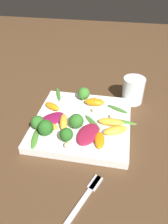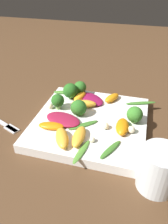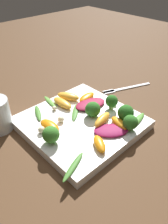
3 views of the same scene
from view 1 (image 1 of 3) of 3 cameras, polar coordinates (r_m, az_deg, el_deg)
ground_plane at (r=0.68m, az=-0.46°, el=-3.66°), size 2.40×2.40×0.00m
plate at (r=0.67m, az=-0.47°, el=-2.86°), size 0.29×0.29×0.02m
drinking_glass at (r=0.78m, az=12.70°, el=5.60°), size 0.07×0.07×0.09m
fork at (r=0.51m, az=-0.18°, el=-21.86°), size 0.09×0.18×0.01m
radicchio_leaf_0 at (r=0.61m, az=1.07°, el=-5.75°), size 0.08×0.10×0.01m
radicchio_leaf_1 at (r=0.66m, az=-8.52°, el=-1.87°), size 0.09×0.10×0.01m
orange_segment_0 at (r=0.64m, az=-9.27°, el=-3.52°), size 0.06×0.04×0.02m
orange_segment_1 at (r=0.71m, az=-8.30°, el=1.48°), size 0.06×0.05×0.02m
orange_segment_2 at (r=0.72m, az=2.75°, el=2.64°), size 0.07×0.03×0.02m
orange_segment_3 at (r=0.62m, az=8.18°, el=-4.74°), size 0.08×0.06×0.02m
orange_segment_4 at (r=0.64m, az=-5.37°, el=-2.54°), size 0.04×0.07×0.02m
orange_segment_5 at (r=0.64m, az=7.00°, el=-2.57°), size 0.07×0.03×0.02m
orange_segment_6 at (r=0.59m, az=4.09°, el=-7.31°), size 0.04×0.07×0.01m
broccoli_floret_0 at (r=0.58m, az=-4.61°, el=-5.92°), size 0.04×0.04×0.04m
broccoli_floret_1 at (r=0.74m, az=-0.07°, el=4.84°), size 0.04×0.04×0.04m
broccoli_floret_2 at (r=0.62m, az=-2.03°, el=-2.40°), size 0.04×0.04×0.04m
broccoli_floret_3 at (r=0.60m, az=-9.99°, el=-4.06°), size 0.04×0.04×0.05m
broccoli_floret_4 at (r=0.63m, az=-12.05°, el=-2.67°), size 0.04×0.04×0.04m
arugula_sprig_0 at (r=0.61m, az=-12.69°, el=-6.76°), size 0.03×0.08×0.01m
arugula_sprig_1 at (r=0.66m, az=10.34°, el=-2.49°), size 0.08×0.03×0.00m
arugula_sprig_2 at (r=0.65m, az=2.29°, el=-2.75°), size 0.07×0.07×0.00m
arugula_sprig_3 at (r=0.78m, az=-6.71°, el=4.71°), size 0.04×0.09×0.01m
arugula_sprig_4 at (r=0.71m, az=8.73°, el=0.80°), size 0.07×0.04×0.01m
macadamia_nut_0 at (r=0.74m, az=3.29°, el=3.46°), size 0.02×0.02×0.02m
macadamia_nut_1 at (r=0.69m, az=2.67°, el=0.56°), size 0.02×0.02×0.02m
macadamia_nut_2 at (r=0.67m, az=7.12°, el=-1.09°), size 0.01×0.01×0.01m
macadamia_nut_3 at (r=0.57m, az=-4.54°, el=-8.69°), size 0.02×0.02×0.02m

